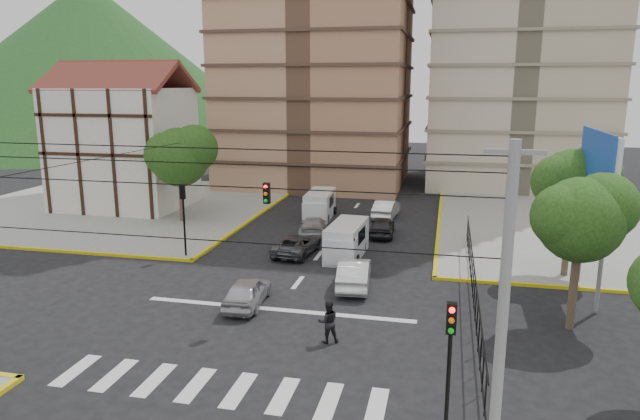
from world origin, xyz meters
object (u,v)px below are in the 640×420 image
(traffic_light_se, at_px, (450,351))
(traffic_light_nw, at_px, (183,208))
(pedestrian_crosswalk, at_px, (328,322))
(car_white_front_right, at_px, (354,273))
(van_right_lane, at_px, (346,242))
(car_silver_front_left, at_px, (247,292))
(van_left_lane, at_px, (319,206))

(traffic_light_se, xyz_separation_m, traffic_light_nw, (-15.60, 15.60, 0.00))
(pedestrian_crosswalk, bearing_deg, car_white_front_right, -112.29)
(van_right_lane, height_order, car_silver_front_left, van_right_lane)
(car_silver_front_left, relative_size, car_white_front_right, 0.89)
(traffic_light_nw, xyz_separation_m, car_silver_front_left, (6.26, -6.38, -2.43))
(van_right_lane, height_order, car_white_front_right, van_right_lane)
(van_right_lane, height_order, van_left_lane, van_left_lane)
(traffic_light_nw, xyz_separation_m, car_white_front_right, (10.82, -2.72, -2.37))
(car_white_front_right, distance_m, pedestrian_crosswalk, 6.71)
(van_right_lane, bearing_deg, van_left_lane, 114.94)
(van_right_lane, distance_m, pedestrian_crosswalk, 11.57)
(pedestrian_crosswalk, bearing_deg, van_right_lane, -105.91)
(traffic_light_se, bearing_deg, car_silver_front_left, 135.38)
(traffic_light_nw, bearing_deg, traffic_light_se, -45.00)
(traffic_light_se, distance_m, traffic_light_nw, 22.06)
(van_left_lane, bearing_deg, van_right_lane, -71.06)
(traffic_light_se, height_order, car_white_front_right, traffic_light_se)
(car_silver_front_left, height_order, pedestrian_crosswalk, pedestrian_crosswalk)
(van_left_lane, relative_size, car_white_front_right, 1.05)
(van_left_lane, height_order, car_white_front_right, van_left_lane)
(van_right_lane, bearing_deg, traffic_light_se, -67.77)
(car_silver_front_left, distance_m, car_white_front_right, 5.85)
(van_left_lane, bearing_deg, traffic_light_se, -72.80)
(traffic_light_se, relative_size, van_left_lane, 0.93)
(van_right_lane, distance_m, van_left_lane, 10.41)
(van_right_lane, relative_size, car_white_front_right, 1.05)
(traffic_light_se, distance_m, pedestrian_crosswalk, 8.10)
(car_silver_front_left, bearing_deg, traffic_light_se, 131.79)
(car_silver_front_left, xyz_separation_m, car_white_front_right, (4.57, 3.66, 0.06))
(traffic_light_nw, xyz_separation_m, van_left_lane, (5.67, 11.74, -2.09))
(traffic_light_nw, distance_m, car_white_front_right, 11.41)
(car_white_front_right, xyz_separation_m, pedestrian_crosswalk, (0.02, -6.71, 0.15))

